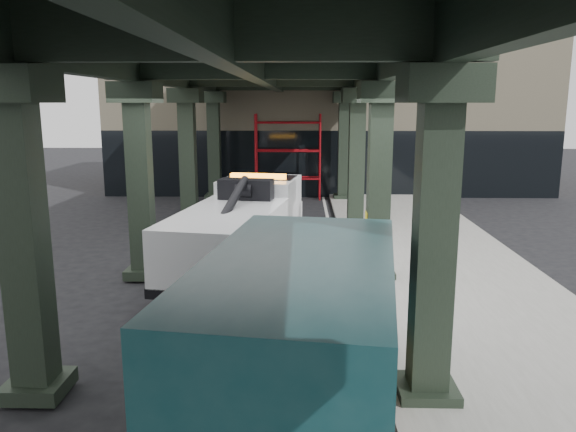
# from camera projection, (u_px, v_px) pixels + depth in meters

# --- Properties ---
(ground) EXTENTS (90.00, 90.00, 0.00)m
(ground) POSITION_uv_depth(u_px,v_px,m) (271.00, 307.00, 12.59)
(ground) COLOR black
(ground) RESTS_ON ground
(sidewalk) EXTENTS (5.00, 40.00, 0.15)m
(sidewalk) POSITION_uv_depth(u_px,v_px,m) (450.00, 278.00, 14.42)
(sidewalk) COLOR gray
(sidewalk) RESTS_ON ground
(lane_stripe) EXTENTS (0.12, 38.00, 0.01)m
(lane_stripe) POSITION_uv_depth(u_px,v_px,m) (341.00, 280.00, 14.51)
(lane_stripe) COLOR silver
(lane_stripe) RESTS_ON ground
(viaduct) EXTENTS (7.40, 32.00, 6.40)m
(viaduct) POSITION_uv_depth(u_px,v_px,m) (258.00, 62.00, 13.48)
(viaduct) COLOR #202A1F
(viaduct) RESTS_ON ground
(building) EXTENTS (22.00, 10.00, 8.00)m
(building) POSITION_uv_depth(u_px,v_px,m) (326.00, 112.00, 31.34)
(building) COLOR #C6B793
(building) RESTS_ON ground
(scaffolding) EXTENTS (3.08, 0.88, 4.00)m
(scaffolding) POSITION_uv_depth(u_px,v_px,m) (288.00, 154.00, 26.52)
(scaffolding) COLOR #A90D15
(scaffolding) RESTS_ON ground
(tow_truck) EXTENTS (3.33, 8.03, 2.56)m
(tow_truck) POSITION_uv_depth(u_px,v_px,m) (244.00, 224.00, 15.28)
(tow_truck) COLOR black
(tow_truck) RESTS_ON ground
(towed_van) EXTENTS (3.33, 6.68, 2.60)m
(towed_van) POSITION_uv_depth(u_px,v_px,m) (303.00, 335.00, 7.64)
(towed_van) COLOR #113A3E
(towed_van) RESTS_ON ground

